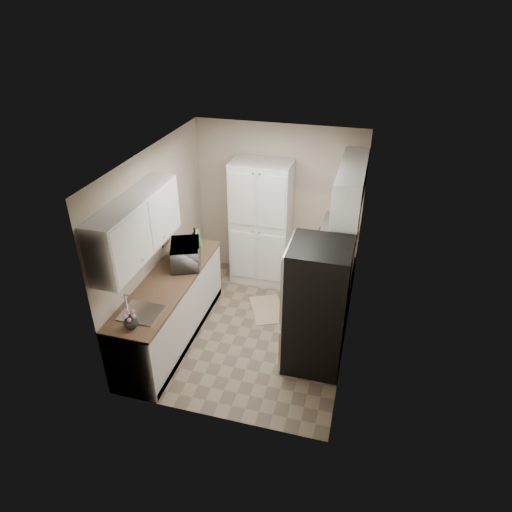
# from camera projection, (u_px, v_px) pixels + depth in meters

# --- Properties ---
(ground) EXTENTS (3.20, 3.20, 0.00)m
(ground) POSITION_uv_depth(u_px,v_px,m) (251.00, 328.00, 6.47)
(ground) COLOR #7A6B56
(ground) RESTS_ON ground
(room_shell) EXTENTS (2.64, 3.24, 2.52)m
(room_shell) POSITION_uv_depth(u_px,v_px,m) (249.00, 226.00, 5.64)
(room_shell) COLOR #C0B09B
(room_shell) RESTS_ON ground
(pantry_cabinet) EXTENTS (0.90, 0.55, 2.00)m
(pantry_cabinet) POSITION_uv_depth(u_px,v_px,m) (261.00, 224.00, 7.10)
(pantry_cabinet) COLOR silver
(pantry_cabinet) RESTS_ON ground
(base_cabinet_left) EXTENTS (0.60, 2.30, 0.88)m
(base_cabinet_left) POSITION_uv_depth(u_px,v_px,m) (171.00, 310.00, 6.11)
(base_cabinet_left) COLOR silver
(base_cabinet_left) RESTS_ON ground
(countertop_left) EXTENTS (0.63, 2.33, 0.04)m
(countertop_left) POSITION_uv_depth(u_px,v_px,m) (168.00, 281.00, 5.88)
(countertop_left) COLOR brown
(countertop_left) RESTS_ON base_cabinet_left
(base_cabinet_right) EXTENTS (0.60, 0.80, 0.88)m
(base_cabinet_right) POSITION_uv_depth(u_px,v_px,m) (334.00, 269.00, 7.01)
(base_cabinet_right) COLOR silver
(base_cabinet_right) RESTS_ON ground
(countertop_right) EXTENTS (0.63, 0.83, 0.04)m
(countertop_right) POSITION_uv_depth(u_px,v_px,m) (336.00, 243.00, 6.78)
(countertop_right) COLOR brown
(countertop_right) RESTS_ON base_cabinet_right
(electric_range) EXTENTS (0.71, 0.78, 1.13)m
(electric_range) POSITION_uv_depth(u_px,v_px,m) (326.00, 296.00, 6.33)
(electric_range) COLOR #B7B7BC
(electric_range) RESTS_ON ground
(refrigerator) EXTENTS (0.70, 0.72, 1.70)m
(refrigerator) POSITION_uv_depth(u_px,v_px,m) (317.00, 307.00, 5.48)
(refrigerator) COLOR #B7B7BC
(refrigerator) RESTS_ON ground
(microwave) EXTENTS (0.56, 0.66, 0.31)m
(microwave) POSITION_uv_depth(u_px,v_px,m) (186.00, 254.00, 6.13)
(microwave) COLOR silver
(microwave) RESTS_ON countertop_left
(wine_bottle) EXTENTS (0.07, 0.07, 0.27)m
(wine_bottle) POSITION_uv_depth(u_px,v_px,m) (195.00, 238.00, 6.57)
(wine_bottle) COLOR black
(wine_bottle) RESTS_ON countertop_left
(flower_vase) EXTENTS (0.21, 0.21, 0.17)m
(flower_vase) POSITION_uv_depth(u_px,v_px,m) (131.00, 321.00, 5.01)
(flower_vase) COLOR silver
(flower_vase) RESTS_ON countertop_left
(cutting_board) EXTENTS (0.07, 0.20, 0.26)m
(cutting_board) POSITION_uv_depth(u_px,v_px,m) (200.00, 239.00, 6.55)
(cutting_board) COLOR #468E3B
(cutting_board) RESTS_ON countertop_left
(toaster_oven) EXTENTS (0.41, 0.46, 0.22)m
(toaster_oven) POSITION_uv_depth(u_px,v_px,m) (342.00, 236.00, 6.67)
(toaster_oven) COLOR #B5B5BA
(toaster_oven) RESTS_ON countertop_right
(fruit_basket) EXTENTS (0.37, 0.37, 0.13)m
(fruit_basket) POSITION_uv_depth(u_px,v_px,m) (345.00, 225.00, 6.59)
(fruit_basket) COLOR orange
(fruit_basket) RESTS_ON toaster_oven
(kitchen_mat) EXTENTS (0.69, 0.82, 0.01)m
(kitchen_mat) POSITION_uv_depth(u_px,v_px,m) (267.00, 309.00, 6.84)
(kitchen_mat) COLOR tan
(kitchen_mat) RESTS_ON ground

